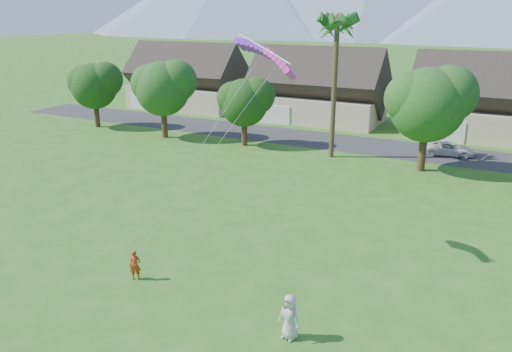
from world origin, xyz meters
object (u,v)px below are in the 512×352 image
Objects in this scene: watcher at (290,317)px; parafoil_kite at (268,53)px; kite_flyer at (135,265)px; parked_car at (450,149)px.

watcher is 12.53m from parafoil_kite.
kite_flyer is 0.35× the size of parked_car.
kite_flyer is 0.79× the size of watcher.
parafoil_kite is at bearing 20.15° from kite_flyer.
kite_flyer is 12.22m from parafoil_kite.
parafoil_kite is at bearing 158.18° from parked_car.
parked_car is at bearing 36.02° from kite_flyer.
parafoil_kite is (-4.40, 6.76, 9.59)m from watcher.
kite_flyer is at bearing -115.55° from parafoil_kite.
parafoil_kite is (4.15, 6.01, 9.79)m from kite_flyer.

